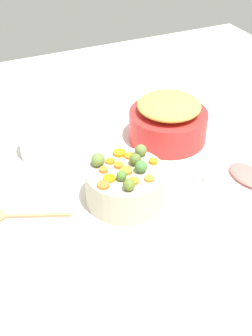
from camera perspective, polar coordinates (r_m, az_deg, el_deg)
The scene contains 25 objects.
tabletop at distance 1.30m, azimuth 0.62°, elevation -5.39°, with size 2.40×2.40×0.02m, color silver.
serving_bowl_carrots at distance 1.28m, azimuth 0.00°, elevation -2.25°, with size 0.23×0.23×0.11m, color #BAB598.
metal_pot at distance 1.56m, azimuth 5.42°, elevation 5.48°, with size 0.27×0.27×0.11m, color red.
stuffing_mound at distance 1.52m, azimuth 5.59°, elevation 8.05°, with size 0.22×0.22×0.05m, color gold.
carrot_slice_0 at distance 1.22m, azimuth 3.03°, elevation -1.37°, with size 0.03×0.03×0.01m, color orange.
carrot_slice_1 at distance 1.26m, azimuth -0.93°, elevation 0.34°, with size 0.03×0.03×0.01m, color orange.
carrot_slice_2 at distance 1.22m, azimuth -2.16°, elevation -1.34°, with size 0.03×0.03×0.01m, color orange.
carrot_slice_3 at distance 1.31m, azimuth -0.87°, elevation 1.95°, with size 0.04×0.04×0.01m, color orange.
carrot_slice_4 at distance 1.24m, azimuth -0.15°, elevation -0.41°, with size 0.03×0.03×0.01m, color orange.
carrot_slice_5 at distance 1.28m, azimuth -2.07°, elevation 0.86°, with size 0.03×0.03×0.01m, color orange.
carrot_slice_6 at distance 1.28m, azimuth 3.53°, elevation 0.86°, with size 0.03×0.03×0.01m, color orange.
carrot_slice_7 at distance 1.30m, azimuth 0.43°, elevation 1.57°, with size 0.03×0.03×0.01m, color orange.
carrot_slice_8 at distance 1.25m, azimuth -2.90°, elevation -0.25°, with size 0.02×0.02×0.01m, color orange.
carrot_slice_9 at distance 1.21m, azimuth 1.02°, elevation -1.70°, with size 0.03×0.03×0.01m, color orange.
carrot_slice_10 at distance 1.20m, azimuth -3.00°, elevation -2.09°, with size 0.03×0.03×0.01m, color orange.
brussels_sprout_0 at distance 1.30m, azimuth 1.92°, elevation 2.32°, with size 0.04×0.04×0.04m, color olive.
brussels_sprout_1 at distance 1.26m, azimuth 1.20°, elevation 1.13°, with size 0.03×0.03×0.03m, color #556B2C.
brussels_sprout_2 at distance 1.21m, azimuth -0.57°, elevation -1.00°, with size 0.03×0.03×0.03m, color #4C792D.
brussels_sprout_3 at distance 1.26m, azimuth -3.65°, elevation 1.07°, with size 0.04×0.04×0.04m, color olive.
brussels_sprout_4 at distance 1.24m, azimuth 1.96°, elevation 0.19°, with size 0.04×0.04×0.04m, color #457E3A.
brussels_sprout_5 at distance 1.17m, azimuth 0.40°, elevation -2.17°, with size 0.03×0.03×0.03m, color #5C7028.
wooden_spoon at distance 1.30m, azimuth -15.50°, elevation -6.00°, with size 0.13×0.25×0.01m.
casserole_dish at distance 1.50m, azimuth -10.22°, elevation 3.47°, with size 0.18×0.18×0.09m, color white.
ham_plate at distance 1.43m, azimuth 14.49°, elevation -1.25°, with size 0.23×0.23×0.01m, color white.
ham_slice_main at distance 1.42m, azimuth 15.52°, elevation -0.93°, with size 0.14×0.09×0.02m, color #CC6B61.
Camera 1 is at (-0.87, 0.41, 0.88)m, focal length 47.15 mm.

